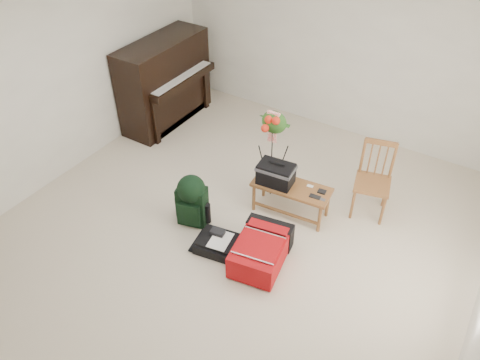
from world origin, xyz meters
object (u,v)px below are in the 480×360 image
Objects in this scene: piano at (165,84)px; bench at (281,177)px; dining_chair at (374,181)px; green_backpack at (192,198)px; black_duffel at (220,243)px; red_suitcase at (263,247)px; flower_stand at (272,155)px.

piano is 2.59m from bench.
green_backpack is (-1.64, -1.27, -0.09)m from dining_chair.
bench is 1.02m from black_duffel.
red_suitcase is at bearing -79.36° from bench.
piano is 1.88× the size of red_suitcase.
flower_stand is (-0.23, 0.19, 0.10)m from bench.
green_backpack reaches higher than red_suitcase.
piano is 1.24× the size of flower_stand.
bench is 0.31m from flower_stand.
black_duffel is 0.82× the size of green_backpack.
red_suitcase is 0.50m from black_duffel.
piano is 2.81× the size of black_duffel.
bench reaches higher than red_suitcase.
dining_chair is 1.51m from red_suitcase.
bench is 1.43× the size of green_backpack.
bench is (2.42, -0.92, -0.11)m from piano.
green_backpack is (1.68, -1.63, -0.24)m from piano.
black_duffel is at bearing -142.08° from dining_chair.
green_backpack is at bearing -156.04° from dining_chair.
dining_chair is 1.19m from flower_stand.
green_backpack is at bearing -120.42° from flower_stand.
red_suitcase is (-0.68, -1.33, -0.28)m from dining_chair.
dining_chair is at bearing -6.25° from piano.
flower_stand is (0.02, 1.09, 0.52)m from black_duffel.
flower_stand reaches higher than bench.
flower_stand reaches higher than dining_chair.
flower_stand reaches higher than green_backpack.
bench is at bearing 28.37° from green_backpack.
red_suitcase is (0.22, -0.77, -0.33)m from bench.
red_suitcase is at bearing -32.58° from piano.
red_suitcase is 0.66× the size of flower_stand.
flower_stand is (2.19, -0.72, -0.01)m from piano.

